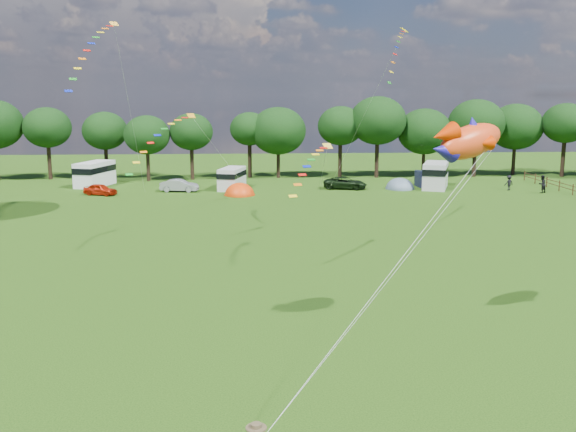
{
  "coord_description": "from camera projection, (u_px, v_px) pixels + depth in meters",
  "views": [
    {
      "loc": [
        -2.09,
        -25.81,
        10.41
      ],
      "look_at": [
        0.0,
        8.0,
        4.0
      ],
      "focal_mm": 40.0,
      "sensor_mm": 36.0,
      "label": 1
    }
  ],
  "objects": [
    {
      "name": "streamer_kite_d",
      "position": [
        399.0,
        46.0,
        47.13
      ],
      "size": [
        2.62,
        5.11,
        4.29
      ],
      "rotation": [
        0.0,
        0.0,
        1.0
      ],
      "color": "#D0BD05",
      "rests_on": "ground"
    },
    {
      "name": "tree_line",
      "position": [
        307.0,
        128.0,
        80.44
      ],
      "size": [
        102.98,
        10.98,
        10.27
      ],
      "color": "black",
      "rests_on": "ground"
    },
    {
      "name": "awning_navy",
      "position": [
        430.0,
        179.0,
        73.84
      ],
      "size": [
        2.98,
        2.47,
        1.8
      ],
      "primitive_type": "cube",
      "rotation": [
        0.0,
        0.0,
        0.04
      ],
      "color": "#181C36",
      "rests_on": "ground"
    },
    {
      "name": "car_a",
      "position": [
        100.0,
        189.0,
        67.52
      ],
      "size": [
        3.91,
        2.64,
        1.21
      ],
      "primitive_type": "imported",
      "rotation": [
        0.0,
        0.0,
        1.21
      ],
      "color": "#B62009",
      "rests_on": "ground"
    },
    {
      "name": "streamer_kite_c",
      "position": [
        314.0,
        161.0,
        39.31
      ],
      "size": [
        3.13,
        4.81,
        2.78
      ],
      "rotation": [
        0.0,
        0.0,
        0.37
      ],
      "color": "yellow",
      "rests_on": "ground"
    },
    {
      "name": "ground_plane",
      "position": [
        300.0,
        343.0,
        27.37
      ],
      "size": [
        180.0,
        180.0,
        0.0
      ],
      "primitive_type": "plane",
      "color": "black",
      "rests_on": "ground"
    },
    {
      "name": "campervan_b",
      "position": [
        95.0,
        173.0,
        74.14
      ],
      "size": [
        3.98,
        6.2,
        2.82
      ],
      "rotation": [
        0.0,
        0.0,
        1.28
      ],
      "color": "white",
      "rests_on": "ground"
    },
    {
      "name": "campervan_c",
      "position": [
        232.0,
        178.0,
        71.74
      ],
      "size": [
        3.25,
        5.27,
        2.41
      ],
      "rotation": [
        0.0,
        0.0,
        1.32
      ],
      "color": "silver",
      "rests_on": "ground"
    },
    {
      "name": "streamer_kite_a",
      "position": [
        95.0,
        45.0,
        51.08
      ],
      "size": [
        3.41,
        5.57,
        5.78
      ],
      "rotation": [
        0.0,
        0.0,
        0.54
      ],
      "color": "yellow",
      "rests_on": "ground"
    },
    {
      "name": "campervan_d",
      "position": [
        436.0,
        174.0,
        72.53
      ],
      "size": [
        4.42,
        6.41,
        2.89
      ],
      "rotation": [
        0.0,
        0.0,
        1.21
      ],
      "color": "silver",
      "rests_on": "ground"
    },
    {
      "name": "car_b",
      "position": [
        179.0,
        186.0,
        69.97
      ],
      "size": [
        4.01,
        1.95,
        1.36
      ],
      "primitive_type": "imported",
      "rotation": [
        0.0,
        0.0,
        1.43
      ],
      "color": "gray",
      "rests_on": "ground"
    },
    {
      "name": "car_d",
      "position": [
        345.0,
        183.0,
        72.01
      ],
      "size": [
        5.3,
        3.34,
        1.34
      ],
      "primitive_type": "imported",
      "rotation": [
        0.0,
        0.0,
        1.33
      ],
      "color": "black",
      "rests_on": "ground"
    },
    {
      "name": "streamer_kite_b",
      "position": [
        166.0,
        133.0,
        42.47
      ],
      "size": [
        4.21,
        4.53,
        3.76
      ],
      "rotation": [
        0.0,
        0.0,
        0.47
      ],
      "color": "orange",
      "rests_on": "ground"
    },
    {
      "name": "tent_orange",
      "position": [
        240.0,
        195.0,
        67.71
      ],
      "size": [
        3.28,
        3.59,
        2.56
      ],
      "color": "#E43C09",
      "rests_on": "ground"
    },
    {
      "name": "tent_greyblue",
      "position": [
        400.0,
        189.0,
        72.16
      ],
      "size": [
        3.28,
        3.59,
        2.44
      ],
      "color": "slate",
      "rests_on": "ground"
    },
    {
      "name": "walker_a",
      "position": [
        542.0,
        184.0,
        68.99
      ],
      "size": [
        1.1,
        0.93,
        1.93
      ],
      "primitive_type": "imported",
      "rotation": [
        0.0,
        0.0,
        3.59
      ],
      "color": "black",
      "rests_on": "ground"
    },
    {
      "name": "fish_kite",
      "position": [
        466.0,
        141.0,
        26.78
      ],
      "size": [
        3.99,
        2.73,
        2.12
      ],
      "rotation": [
        0.0,
        -0.21,
        0.46
      ],
      "color": "#F04216",
      "rests_on": "ground"
    },
    {
      "name": "walker_b",
      "position": [
        509.0,
        183.0,
        70.99
      ],
      "size": [
        1.19,
        0.84,
        1.68
      ],
      "primitive_type": "imported",
      "rotation": [
        0.0,
        0.0,
        3.48
      ],
      "color": "black",
      "rests_on": "ground"
    }
  ]
}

